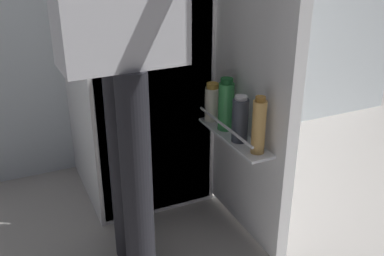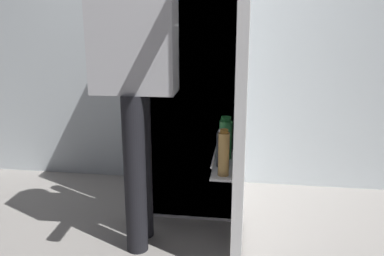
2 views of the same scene
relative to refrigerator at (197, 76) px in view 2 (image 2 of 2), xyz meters
name	(u,v)px [view 2 (image 2 of 2)]	position (x,y,z in m)	size (l,w,h in m)	color
ground_plane	(181,239)	(-0.02, -0.53, -0.90)	(6.67, 6.67, 0.00)	gray
kitchen_wall	(202,25)	(-0.02, 0.43, 0.31)	(4.40, 0.10, 2.41)	silver
refrigerator	(197,76)	(0.00, 0.00, 0.00)	(0.66, 1.25, 1.80)	white
person	(136,56)	(-0.25, -0.59, 0.18)	(0.57, 0.77, 1.78)	black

